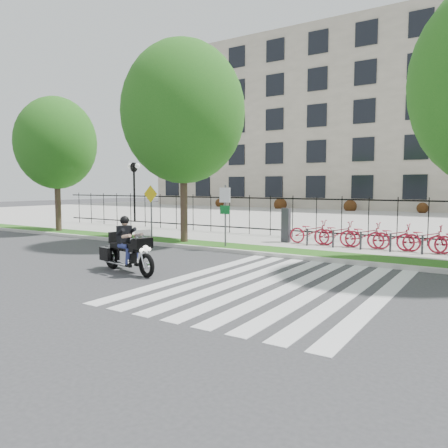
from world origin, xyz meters
The scene contains 15 objects.
ground centered at (0.00, 0.00, 0.00)m, with size 120.00×120.00×0.00m, color #333335.
curb centered at (0.00, 4.10, 0.07)m, with size 60.00×0.20×0.15m, color #B5B3AA.
grass_verge centered at (0.00, 4.95, 0.07)m, with size 60.00×1.50×0.15m, color #185415.
sidewalk centered at (0.00, 7.45, 0.07)m, with size 60.00×3.50×0.15m, color #AAA79F.
plaza centered at (0.00, 25.00, 0.05)m, with size 80.00×34.00×0.10m, color #AAA79F.
crosswalk_stripes centered at (4.83, 0.00, 0.01)m, with size 5.70×8.00×0.01m, color silver, non-canonical shape.
iron_fence centered at (0.00, 9.20, 1.15)m, with size 30.00×0.06×2.00m, color black, non-canonical shape.
office_building centered at (0.00, 44.92, 9.97)m, with size 60.00×21.90×20.15m.
lamp_post_left centered at (-12.00, 12.00, 3.21)m, with size 1.06×0.70×4.25m.
street_tree_0 centered at (-10.89, 4.95, 4.92)m, with size 4.33×4.33×7.27m.
street_tree_1 centered at (-2.13, 4.95, 5.79)m, with size 5.36×5.36×8.73m.
bike_share_station centered at (7.31, 7.20, 0.67)m, with size 11.17×0.89×1.50m.
sign_pole_regulatory centered at (0.27, 4.58, 1.74)m, with size 0.50×0.09×2.50m.
sign_pole_warning centered at (-3.73, 4.58, 1.74)m, with size 0.78×0.09×2.49m.
motorcycle_rider centered at (0.27, -0.89, 0.69)m, with size 2.63×1.12×2.06m.
Camera 1 is at (9.77, -10.29, 2.62)m, focal length 35.00 mm.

